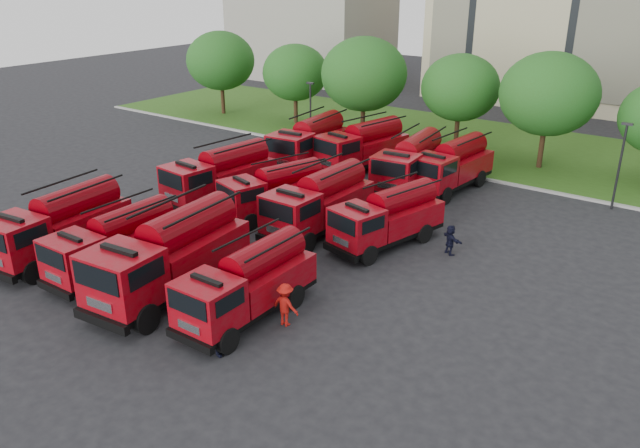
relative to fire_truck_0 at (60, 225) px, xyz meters
The scene contains 29 objects.
ground 9.88m from the fire_truck_0, 33.36° to the left, with size 140.00×140.00×0.00m, color black.
lawn 32.44m from the fire_truck_0, 75.45° to the left, with size 70.00×16.00×0.12m, color #284D14.
curb 24.69m from the fire_truck_0, 70.71° to the left, with size 70.00×0.30×0.14m, color gray.
side_building 54.09m from the fire_truck_0, 113.89° to the left, with size 18.00×12.00×10.00m, color gray.
tree_0 31.80m from the fire_truck_0, 120.10° to the left, with size 6.30×6.30×7.70m.
tree_1 29.57m from the fire_truck_0, 105.49° to the left, with size 5.71×5.71×6.98m.
tree_2 27.11m from the fire_truck_0, 89.70° to the left, with size 6.72×6.72×8.22m.
tree_3 30.36m from the fire_truck_0, 76.33° to the left, with size 5.88×5.88×7.19m.
tree_4 31.44m from the fire_truck_0, 63.09° to the left, with size 6.55×6.55×8.01m.
lamp_post_0 22.67m from the fire_truck_0, 94.72° to the left, with size 0.60×0.25×5.11m.
lamp_post_1 30.26m from the fire_truck_0, 48.24° to the left, with size 0.60×0.25×5.11m.
fire_truck_0 is the anchor object (origin of this frame).
fire_truck_1 3.68m from the fire_truck_0, ahead, with size 2.53×6.64×3.00m.
fire_truck_2 7.20m from the fire_truck_0, ahead, with size 3.54×8.19×3.62m.
fire_truck_3 11.18m from the fire_truck_0, ahead, with size 2.49×6.60×2.99m.
fire_truck_4 10.09m from the fire_truck_0, 85.26° to the left, with size 3.23×7.48×3.31m.
fire_truck_5 11.33m from the fire_truck_0, 64.57° to the left, with size 3.90×6.77×2.92m.
fire_truck_6 12.85m from the fire_truck_0, 50.07° to the left, with size 2.73×7.26×3.29m.
fire_truck_7 15.95m from the fire_truck_0, 40.93° to the left, with size 3.67×6.84×2.96m.
fire_truck_8 18.83m from the fire_truck_0, 87.23° to the left, with size 3.34×7.79×3.45m.
fire_truck_9 20.83m from the fire_truck_0, 78.29° to the left, with size 3.84×7.64×3.32m.
fire_truck_10 20.79m from the fire_truck_0, 64.79° to the left, with size 3.29×7.54×3.33m.
fire_truck_11 22.94m from the fire_truck_0, 61.35° to the left, with size 3.04×7.17×3.18m.
firefighter_0 10.69m from the fire_truck_0, ahead, with size 0.70×0.51×1.92m, color #AE120D.
firefighter_1 7.16m from the fire_truck_0, 12.66° to the right, with size 0.73×0.40×1.49m, color #AE120D.
firefighter_2 12.29m from the fire_truck_0, ahead, with size 1.08×0.61×1.84m, color black.
firefighter_3 12.91m from the fire_truck_0, ahead, with size 1.16×0.60×1.79m, color #AE120D.
firefighter_4 7.48m from the fire_truck_0, 61.48° to the left, with size 0.87×0.57×1.78m, color black.
firefighter_5 18.96m from the fire_truck_0, 36.76° to the left, with size 1.42×0.61×1.53m, color black.
Camera 1 is at (18.22, -20.34, 13.18)m, focal length 35.00 mm.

